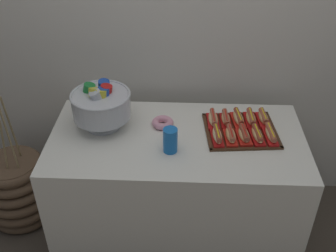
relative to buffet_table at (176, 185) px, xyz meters
name	(u,v)px	position (x,y,z in m)	size (l,w,h in m)	color
ground_plane	(176,230)	(0.00, 0.00, -0.41)	(10.00, 10.00, 0.00)	#4C4238
back_wall	(181,16)	(0.00, 0.53, 0.89)	(6.00, 0.10, 2.60)	silver
buffet_table	(176,185)	(0.00, 0.00, 0.00)	(1.46, 0.74, 0.79)	white
floor_vase	(19,189)	(-1.08, 0.11, -0.19)	(0.47, 0.47, 0.98)	brown
serving_tray	(240,131)	(0.36, 0.07, 0.38)	(0.44, 0.40, 0.01)	#472B19
hot_dog_0	(217,135)	(0.22, -0.03, 0.41)	(0.07, 0.17, 0.06)	#B21414
hot_dog_1	(231,135)	(0.30, -0.02, 0.41)	(0.08, 0.17, 0.06)	red
hot_dog_2	(244,135)	(0.37, -0.01, 0.41)	(0.09, 0.16, 0.06)	red
hot_dog_3	(257,135)	(0.45, -0.01, 0.41)	(0.08, 0.18, 0.06)	#B21414
hot_dog_4	(271,134)	(0.52, 0.00, 0.41)	(0.07, 0.18, 0.06)	red
hot_dog_5	(213,119)	(0.21, 0.14, 0.41)	(0.07, 0.17, 0.06)	red
hot_dog_6	(226,119)	(0.28, 0.15, 0.41)	(0.07, 0.16, 0.06)	#B21414
hot_dog_7	(238,118)	(0.36, 0.15, 0.41)	(0.09, 0.18, 0.06)	red
hot_dog_8	(251,118)	(0.43, 0.16, 0.41)	(0.07, 0.17, 0.06)	#B21414
hot_dog_9	(263,118)	(0.51, 0.17, 0.41)	(0.08, 0.16, 0.06)	red
punch_bowl	(101,104)	(-0.44, 0.10, 0.52)	(0.34, 0.34, 0.26)	silver
cup_stack	(170,140)	(-0.03, -0.13, 0.44)	(0.08, 0.08, 0.14)	blue
donut	(163,123)	(-0.09, 0.11, 0.39)	(0.13, 0.13, 0.04)	pink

